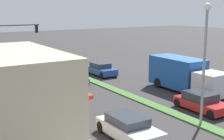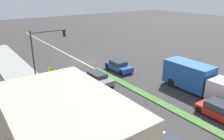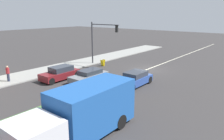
{
  "view_description": "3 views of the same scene",
  "coord_description": "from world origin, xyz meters",
  "px_view_note": "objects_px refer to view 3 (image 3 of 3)",
  "views": [
    {
      "loc": [
        14.53,
        35.2,
        7.19
      ],
      "look_at": [
        -0.14,
        11.95,
        1.7
      ],
      "focal_mm": 50.0,
      "sensor_mm": 36.0,
      "label": 1
    },
    {
      "loc": [
        14.53,
        28.28,
        10.07
      ],
      "look_at": [
        0.95,
        9.32,
        1.6
      ],
      "focal_mm": 35.0,
      "sensor_mm": 36.0,
      "label": 2
    },
    {
      "loc": [
        -13.19,
        23.58,
        6.75
      ],
      "look_at": [
        -0.3,
        7.6,
        1.46
      ],
      "focal_mm": 35.0,
      "sensor_mm": 36.0,
      "label": 3
    }
  ],
  "objects_px": {
    "pedestrian": "(8,73)",
    "sedan_maroon": "(60,73)",
    "delivery_truck": "(81,113)",
    "suv_grey": "(89,76)",
    "traffic_signal_main": "(100,36)",
    "coupe_blue": "(135,79)",
    "warning_aframe_sign": "(103,63)"
  },
  "relations": [
    {
      "from": "suv_grey",
      "to": "pedestrian",
      "type": "bearing_deg",
      "value": 41.91
    },
    {
      "from": "traffic_signal_main",
      "to": "suv_grey",
      "type": "distance_m",
      "value": 7.98
    },
    {
      "from": "delivery_truck",
      "to": "suv_grey",
      "type": "height_order",
      "value": "delivery_truck"
    },
    {
      "from": "delivery_truck",
      "to": "suv_grey",
      "type": "relative_size",
      "value": 1.76
    },
    {
      "from": "pedestrian",
      "to": "sedan_maroon",
      "type": "xyz_separation_m",
      "value": [
        -3.25,
        -3.95,
        -0.29
      ]
    },
    {
      "from": "suv_grey",
      "to": "delivery_truck",
      "type": "bearing_deg",
      "value": 132.6
    },
    {
      "from": "traffic_signal_main",
      "to": "sedan_maroon",
      "type": "bearing_deg",
      "value": 98.42
    },
    {
      "from": "traffic_signal_main",
      "to": "suv_grey",
      "type": "bearing_deg",
      "value": 122.71
    },
    {
      "from": "pedestrian",
      "to": "suv_grey",
      "type": "relative_size",
      "value": 0.38
    },
    {
      "from": "delivery_truck",
      "to": "traffic_signal_main",
      "type": "bearing_deg",
      "value": -51.41
    },
    {
      "from": "suv_grey",
      "to": "coupe_blue",
      "type": "distance_m",
      "value": 4.76
    },
    {
      "from": "pedestrian",
      "to": "coupe_blue",
      "type": "xyz_separation_m",
      "value": [
        -10.45,
        -7.24,
        -0.31
      ]
    },
    {
      "from": "pedestrian",
      "to": "coupe_blue",
      "type": "height_order",
      "value": "pedestrian"
    },
    {
      "from": "traffic_signal_main",
      "to": "suv_grey",
      "type": "xyz_separation_m",
      "value": [
        -3.92,
        6.11,
        -3.31
      ]
    },
    {
      "from": "warning_aframe_sign",
      "to": "coupe_blue",
      "type": "xyz_separation_m",
      "value": [
        -7.79,
        4.21,
        0.23
      ]
    },
    {
      "from": "suv_grey",
      "to": "sedan_maroon",
      "type": "height_order",
      "value": "sedan_maroon"
    },
    {
      "from": "pedestrian",
      "to": "sedan_maroon",
      "type": "bearing_deg",
      "value": -129.48
    },
    {
      "from": "traffic_signal_main",
      "to": "pedestrian",
      "type": "bearing_deg",
      "value": 79.56
    },
    {
      "from": "coupe_blue",
      "to": "suv_grey",
      "type": "bearing_deg",
      "value": 22.33
    },
    {
      "from": "warning_aframe_sign",
      "to": "sedan_maroon",
      "type": "distance_m",
      "value": 7.53
    },
    {
      "from": "delivery_truck",
      "to": "coupe_blue",
      "type": "bearing_deg",
      "value": -73.8
    },
    {
      "from": "coupe_blue",
      "to": "sedan_maroon",
      "type": "relative_size",
      "value": 0.97
    },
    {
      "from": "traffic_signal_main",
      "to": "suv_grey",
      "type": "relative_size",
      "value": 1.31
    },
    {
      "from": "pedestrian",
      "to": "sedan_maroon",
      "type": "distance_m",
      "value": 5.12
    },
    {
      "from": "traffic_signal_main",
      "to": "coupe_blue",
      "type": "xyz_separation_m",
      "value": [
        -8.32,
        4.3,
        -3.25
      ]
    },
    {
      "from": "pedestrian",
      "to": "warning_aframe_sign",
      "type": "relative_size",
      "value": 1.92
    },
    {
      "from": "pedestrian",
      "to": "coupe_blue",
      "type": "relative_size",
      "value": 0.4
    },
    {
      "from": "suv_grey",
      "to": "warning_aframe_sign",
      "type": "bearing_deg",
      "value": -60.59
    },
    {
      "from": "pedestrian",
      "to": "suv_grey",
      "type": "distance_m",
      "value": 8.14
    },
    {
      "from": "delivery_truck",
      "to": "suv_grey",
      "type": "xyz_separation_m",
      "value": [
        7.2,
        -7.83,
        -0.88
      ]
    },
    {
      "from": "warning_aframe_sign",
      "to": "suv_grey",
      "type": "distance_m",
      "value": 6.91
    },
    {
      "from": "warning_aframe_sign",
      "to": "suv_grey",
      "type": "relative_size",
      "value": 0.2
    }
  ]
}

